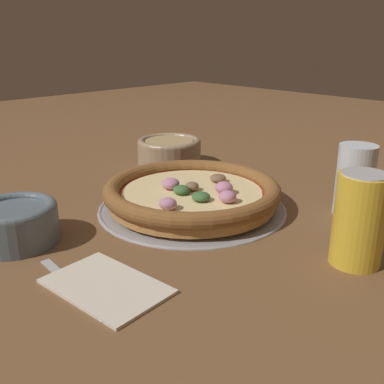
# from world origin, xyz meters

# --- Properties ---
(ground_plane) EXTENTS (3.00, 3.00, 0.00)m
(ground_plane) POSITION_xyz_m (0.00, 0.00, 0.00)
(ground_plane) COLOR brown
(pizza_tray) EXTENTS (0.32, 0.32, 0.01)m
(pizza_tray) POSITION_xyz_m (0.00, 0.00, 0.00)
(pizza_tray) COLOR #9E9EA3
(pizza_tray) RESTS_ON ground_plane
(pizza) EXTENTS (0.30, 0.30, 0.05)m
(pizza) POSITION_xyz_m (-0.00, 0.00, 0.03)
(pizza) COLOR #BC7F42
(pizza) RESTS_ON pizza_tray
(bowl_near) EXTENTS (0.14, 0.14, 0.06)m
(bowl_near) POSITION_xyz_m (0.22, -0.15, 0.03)
(bowl_near) COLOR #9E8466
(bowl_near) RESTS_ON ground_plane
(bowl_far) EXTENTS (0.12, 0.12, 0.06)m
(bowl_far) POSITION_xyz_m (0.08, 0.27, 0.03)
(bowl_far) COLOR slate
(bowl_far) RESTS_ON ground_plane
(drinking_cup) EXTENTS (0.06, 0.06, 0.12)m
(drinking_cup) POSITION_xyz_m (-0.21, -0.17, 0.06)
(drinking_cup) COLOR silver
(drinking_cup) RESTS_ON ground_plane
(napkin) EXTENTS (0.16, 0.11, 0.01)m
(napkin) POSITION_xyz_m (-0.11, 0.25, 0.00)
(napkin) COLOR beige
(napkin) RESTS_ON ground_plane
(fork) EXTENTS (0.17, 0.03, 0.00)m
(fork) POSITION_xyz_m (-0.09, 0.28, 0.00)
(fork) COLOR #B7B7BC
(fork) RESTS_ON ground_plane
(beverage_can) EXTENTS (0.07, 0.07, 0.12)m
(beverage_can) POSITION_xyz_m (-0.29, -0.02, 0.06)
(beverage_can) COLOR gold
(beverage_can) RESTS_ON ground_plane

